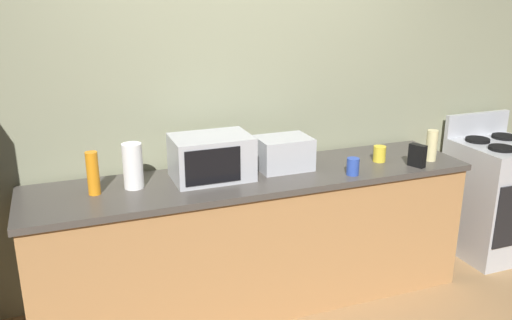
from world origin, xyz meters
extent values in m
cube|color=gray|center=(0.00, 0.81, 1.35)|extent=(6.40, 0.10, 2.70)
cube|color=#B27F4C|center=(0.00, 0.40, 0.43)|extent=(2.80, 0.60, 0.86)
cube|color=#47423D|center=(0.00, 0.40, 0.88)|extent=(2.84, 0.64, 0.04)
cube|color=#B7BABF|center=(2.00, 0.40, 0.45)|extent=(0.60, 0.60, 0.90)
cube|color=#B7BABF|center=(2.00, 0.68, 0.99)|extent=(0.60, 0.04, 0.18)
cylinder|color=black|center=(1.87, 0.28, 0.91)|extent=(0.18, 0.18, 0.02)
cylinder|color=black|center=(1.87, 0.52, 0.91)|extent=(0.18, 0.18, 0.02)
cylinder|color=black|center=(2.13, 0.52, 0.91)|extent=(0.18, 0.18, 0.02)
cube|color=#B7BABF|center=(-0.27, 0.45, 1.04)|extent=(0.48, 0.34, 0.27)
cube|color=black|center=(-0.31, 0.28, 1.04)|extent=(0.34, 0.01, 0.21)
cube|color=#B7BABF|center=(0.21, 0.46, 1.01)|extent=(0.34, 0.26, 0.21)
cylinder|color=white|center=(-0.75, 0.45, 1.04)|extent=(0.12, 0.12, 0.27)
cube|color=black|center=(1.05, 0.18, 0.98)|extent=(0.09, 0.12, 0.15)
cylinder|color=beige|center=(1.22, 0.26, 1.01)|extent=(0.08, 0.08, 0.21)
cylinder|color=orange|center=(-0.98, 0.42, 1.03)|extent=(0.07, 0.07, 0.25)
cylinder|color=yellow|center=(0.88, 0.36, 0.95)|extent=(0.08, 0.08, 0.11)
cylinder|color=#2D4CB2|center=(0.57, 0.19, 0.95)|extent=(0.08, 0.08, 0.11)
camera|label=1|loc=(-1.13, -2.56, 2.02)|focal=37.46mm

